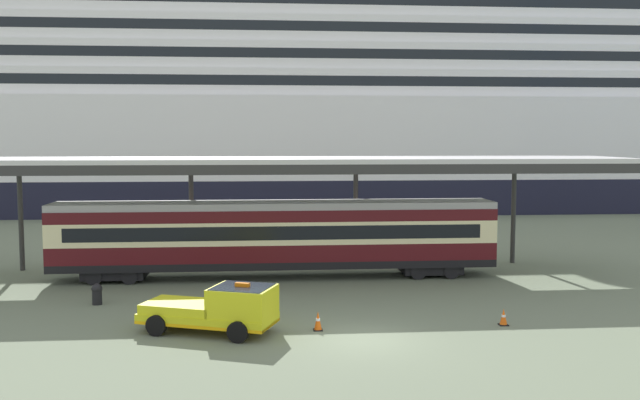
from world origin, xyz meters
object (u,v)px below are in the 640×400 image
Objects in this scene: cruise_ship at (318,105)px; service_truck at (220,308)px; traffic_cone_near at (318,321)px; traffic_cone_mid at (504,317)px; train_carriage at (276,235)px; quay_bollard at (97,293)px.

cruise_ship is 28.70× the size of service_truck.
traffic_cone_mid is at bearing 0.86° from traffic_cone_near.
train_carriage reaches higher than quay_bollard.
service_truck is 8.35× the size of traffic_cone_mid.
train_carriage is 10.69m from traffic_cone_near.
train_carriage is 35.01× the size of traffic_cone_mid.
traffic_cone_near is 7.49m from traffic_cone_mid.
cruise_ship is 41.95m from train_carriage.
service_truck is at bearing -179.10° from traffic_cone_mid.
traffic_cone_near is at bearing -94.64° from cruise_ship.
cruise_ship is at bearing 82.20° from train_carriage.
train_carriage is at bearing 130.86° from traffic_cone_mid.
traffic_cone_mid is (3.35, -50.93, -10.86)m from cruise_ship.
cruise_ship reaches higher than traffic_cone_near.
cruise_ship reaches higher than service_truck.
service_truck is at bearing -41.34° from quay_bollard.
cruise_ship reaches higher than traffic_cone_mid.
train_carriage is 13.77m from traffic_cone_mid.
quay_bollard is at bearing -146.70° from train_carriage.
service_truck reaches higher than traffic_cone_near.
cruise_ship is 52.18m from traffic_cone_mid.
quay_bollard is (-5.82, 5.12, -0.47)m from service_truck.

